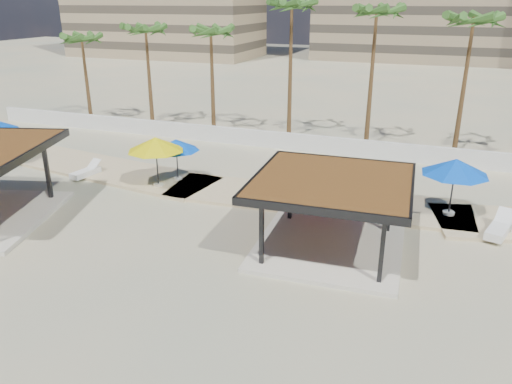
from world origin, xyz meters
TOP-DOWN VIEW (x-y plane):
  - ground at (0.00, 0.00)m, footprint 200.00×200.00m
  - promenade at (2.00, 7.67)m, footprint 44.45×7.97m
  - boundary_wall at (0.00, 16.00)m, footprint 56.00×0.30m
  - pavilion_central at (4.00, 1.93)m, footprint 6.71×6.71m
  - umbrella_b at (-6.71, 5.80)m, footprint 3.55×3.55m
  - umbrella_c at (2.90, 5.80)m, footprint 3.42×3.42m
  - umbrella_d at (8.79, 7.33)m, footprint 4.06×4.06m
  - umbrella_f at (-6.21, 7.18)m, footprint 3.53×3.53m
  - lounger_a at (-11.74, 5.85)m, footprint 0.95×2.13m
  - lounger_b at (10.94, 5.85)m, footprint 1.38×2.43m
  - palm_a at (-21.00, 18.30)m, footprint 3.00×3.00m
  - palm_b at (-15.00, 18.70)m, footprint 3.00×3.00m
  - palm_c at (-9.00, 18.10)m, footprint 3.00×3.00m
  - palm_d at (-3.00, 18.90)m, footprint 3.00×3.00m
  - palm_e at (3.00, 18.40)m, footprint 3.00×3.00m
  - palm_f at (9.00, 18.60)m, footprint 3.00×3.00m

SIDE VIEW (x-z plane):
  - ground at x=0.00m, z-range 0.00..0.00m
  - promenade at x=2.00m, z-range -0.06..0.18m
  - lounger_a at x=-11.74m, z-range -0.02..0.76m
  - lounger_b at x=10.94m, z-range -0.05..0.83m
  - boundary_wall at x=0.00m, z-range 0.00..1.20m
  - pavilion_central at x=4.00m, z-range 0.31..3.56m
  - umbrella_f at x=-6.21m, z-range 1.05..3.47m
  - umbrella_c at x=2.90m, z-range 1.09..3.63m
  - umbrella_b at x=-6.71m, z-range 1.20..4.03m
  - umbrella_d at x=8.79m, z-range 1.20..4.06m
  - palm_a at x=-21.00m, z-range 2.84..10.67m
  - palm_c at x=-9.00m, z-range 3.19..11.83m
  - palm_b at x=-15.00m, z-range 3.20..11.85m
  - palm_f at x=9.00m, z-range 3.66..13.36m
  - palm_e at x=3.00m, z-range 3.86..14.03m
  - palm_d at x=-3.00m, z-range 4.02..14.55m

